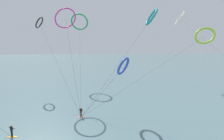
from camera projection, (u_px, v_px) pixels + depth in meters
sea_water at (95, 63)px, 107.62m from camera, size 400.00×200.00×0.08m
surfer_coral at (81, 113)px, 28.03m from camera, size 1.40×0.73×1.70m
surfer_amber at (12, 132)px, 21.97m from camera, size 1.40×0.73×1.70m
kite_teal at (151, 17)px, 29.41m from camera, size 13.75×4.08×18.49m
kite_ivory at (180, 18)px, 50.49m from camera, size 4.06×41.87×22.07m
kite_magenta at (66, 18)px, 36.16m from camera, size 6.25×13.90×19.83m
kite_lime at (204, 36)px, 32.93m from camera, size 26.32×6.02×15.68m
kite_emerald at (79, 22)px, 50.36m from camera, size 5.57×27.64×21.26m
kite_cobalt at (123, 66)px, 27.40m from camera, size 8.76×3.66×10.22m
kite_charcoal at (39, 23)px, 43.76m from camera, size 12.51×21.99×19.37m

